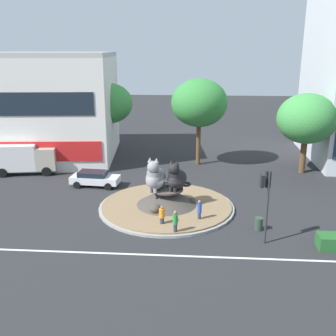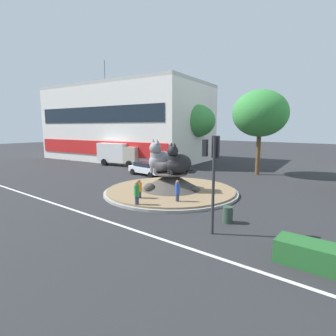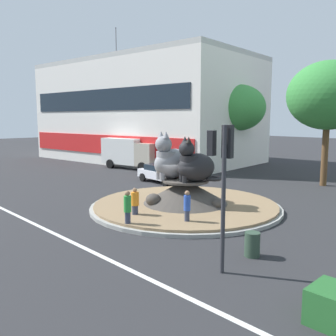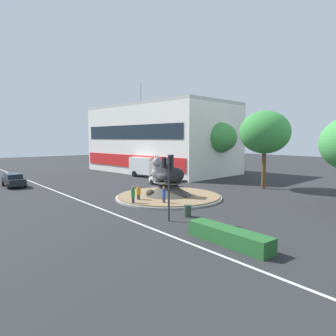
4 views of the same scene
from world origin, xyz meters
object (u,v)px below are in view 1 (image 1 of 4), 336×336
at_px(second_tree_near_tower, 109,103).
at_px(pedestrian_orange_shirt, 162,216).
at_px(delivery_box_truck, 23,157).
at_px(pedestrian_blue_shirt, 199,211).
at_px(cat_statue_black, 177,178).
at_px(hatchback_near_shophouse, 95,178).
at_px(traffic_light_mast, 266,191).
at_px(pedestrian_green_shirt, 175,223).
at_px(third_tree_left, 307,119).
at_px(cat_statue_grey, 156,177).
at_px(broadleaf_tree_behind_island, 199,103).
at_px(litter_bin, 259,224).

bearing_deg(second_tree_near_tower, pedestrian_orange_shirt, -68.36).
relative_size(pedestrian_orange_shirt, delivery_box_truck, 0.24).
bearing_deg(second_tree_near_tower, pedestrian_blue_shirt, -60.88).
height_order(cat_statue_black, hatchback_near_shophouse, cat_statue_black).
distance_m(traffic_light_mast, pedestrian_green_shirt, 6.24).
bearing_deg(pedestrian_orange_shirt, pedestrian_green_shirt, 73.45).
bearing_deg(traffic_light_mast, third_tree_left, -33.25).
bearing_deg(pedestrian_blue_shirt, pedestrian_green_shirt, 34.18).
xyz_separation_m(cat_statue_black, pedestrian_green_shirt, (0.16, -4.64, -1.55)).
xyz_separation_m(traffic_light_mast, third_tree_left, (6.31, 15.55, 1.95)).
relative_size(second_tree_near_tower, pedestrian_blue_shirt, 4.82).
xyz_separation_m(third_tree_left, pedestrian_orange_shirt, (-12.97, -13.78, -4.62)).
bearing_deg(delivery_box_truck, cat_statue_black, -37.48).
bearing_deg(hatchback_near_shophouse, pedestrian_blue_shirt, -32.93).
xyz_separation_m(cat_statue_grey, second_tree_near_tower, (-6.98, 16.27, 3.41)).
bearing_deg(cat_statue_grey, cat_statue_black, 106.66).
height_order(broadleaf_tree_behind_island, second_tree_near_tower, broadleaf_tree_behind_island).
height_order(traffic_light_mast, pedestrian_orange_shirt, traffic_light_mast).
height_order(cat_statue_black, litter_bin, cat_statue_black).
distance_m(second_tree_near_tower, litter_bin, 24.83).
bearing_deg(pedestrian_orange_shirt, litter_bin, 125.07).
bearing_deg(traffic_light_mast, litter_bin, -10.96).
xyz_separation_m(traffic_light_mast, litter_bin, (-0.01, 1.84, -3.06)).
height_order(pedestrian_orange_shirt, litter_bin, pedestrian_orange_shirt).
xyz_separation_m(delivery_box_truck, litter_bin, (21.52, -11.47, -1.20)).
xyz_separation_m(second_tree_near_tower, delivery_box_truck, (-7.12, -7.97, -4.36)).
xyz_separation_m(traffic_light_mast, delivery_box_truck, (-21.52, 13.31, -1.86)).
height_order(cat_statue_grey, third_tree_left, third_tree_left).
relative_size(third_tree_left, delivery_box_truck, 1.19).
bearing_deg(delivery_box_truck, litter_bin, -38.16).
relative_size(broadleaf_tree_behind_island, third_tree_left, 1.15).
xyz_separation_m(cat_statue_grey, pedestrian_blue_shirt, (3.36, -2.28, -1.67)).
bearing_deg(cat_statue_grey, traffic_light_mast, 66.61).
bearing_deg(hatchback_near_shophouse, delivery_box_truck, 162.17).
xyz_separation_m(third_tree_left, litter_bin, (-6.32, -13.71, -5.01)).
bearing_deg(cat_statue_black, broadleaf_tree_behind_island, -165.94).
bearing_deg(second_tree_near_tower, broadleaf_tree_behind_island, -19.09).
distance_m(traffic_light_mast, second_tree_near_tower, 25.82).
distance_m(cat_statue_grey, delivery_box_truck, 16.39).
bearing_deg(third_tree_left, cat_statue_grey, -142.51).
xyz_separation_m(cat_statue_grey, litter_bin, (7.42, -3.17, -2.15)).
relative_size(pedestrian_blue_shirt, delivery_box_truck, 0.26).
relative_size(cat_statue_black, litter_bin, 2.79).
relative_size(cat_statue_grey, delivery_box_truck, 0.40).
bearing_deg(hatchback_near_shophouse, broadleaf_tree_behind_island, 44.26).
distance_m(cat_statue_black, pedestrian_green_shirt, 4.89).
xyz_separation_m(cat_statue_black, second_tree_near_tower, (-8.58, 16.10, 3.50)).
bearing_deg(pedestrian_green_shirt, delivery_box_truck, 18.37).
bearing_deg(pedestrian_orange_shirt, cat_statue_black, -159.26).
bearing_deg(cat_statue_grey, second_tree_near_tower, -146.15).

